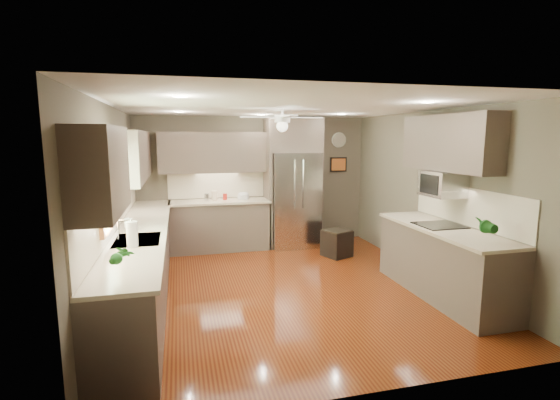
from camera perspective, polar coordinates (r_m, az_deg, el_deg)
name	(u,v)px	position (r m, az deg, el deg)	size (l,w,h in m)	color
floor	(287,287)	(5.89, 1.04, -12.13)	(5.00, 5.00, 0.00)	#471709
ceiling	(288,107)	(5.51, 1.12, 12.92)	(5.00, 5.00, 0.00)	white
wall_back	(254,181)	(7.99, -3.62, 2.66)	(4.50, 4.50, 0.00)	brown
wall_front	(371,248)	(3.27, 12.68, -6.59)	(4.50, 4.50, 0.00)	brown
wall_left	(113,207)	(5.44, -22.47, -0.91)	(5.00, 5.00, 0.00)	brown
wall_right	(432,195)	(6.52, 20.54, 0.72)	(5.00, 5.00, 0.00)	brown
canister_b	(207,197)	(7.60, -10.26, 0.40)	(0.09, 0.09, 0.14)	silver
canister_c	(214,196)	(7.64, -9.22, 0.62)	(0.11, 0.11, 0.18)	beige
canister_d	(225,197)	(7.67, -7.74, 0.47)	(0.08, 0.08, 0.12)	maroon
soap_bottle	(129,222)	(5.44, -20.51, -2.98)	(0.10, 0.10, 0.21)	white
potted_plant_left	(122,256)	(3.76, -21.34, -7.30)	(0.17, 0.12, 0.32)	#175117
potted_plant_right	(485,226)	(5.14, 26.90, -3.24)	(0.19, 0.16, 0.35)	#175117
bowl	(244,198)	(7.67, -5.15, 0.26)	(0.23, 0.23, 0.06)	beige
left_run	(142,261)	(5.72, -18.84, -8.14)	(0.65, 4.70, 1.45)	brown
back_run	(220,224)	(7.72, -8.47, -3.39)	(1.85, 0.65, 1.45)	brown
uppers	(227,153)	(6.06, -7.50, 6.54)	(4.50, 4.70, 0.95)	brown
window	(107,188)	(4.90, -23.16, 1.60)	(0.05, 1.12, 0.92)	#BFF2B2
sink	(137,242)	(4.98, -19.41, -5.62)	(0.50, 0.70, 0.32)	silver
refrigerator	(293,185)	(7.82, 1.90, 2.09)	(1.06, 0.75, 2.45)	silver
right_run	(443,261)	(5.86, 21.98, -7.91)	(0.70, 2.20, 1.45)	brown
microwave	(442,184)	(5.92, 21.88, 2.12)	(0.43, 0.55, 0.34)	silver
ceiling_fan	(282,121)	(5.79, 0.32, 11.07)	(1.18, 1.18, 0.32)	white
recessed_lights	(278,110)	(5.89, -0.31, 12.61)	(2.84, 3.14, 0.01)	white
wall_clock	(339,140)	(8.42, 8.27, 8.36)	(0.30, 0.03, 0.30)	white
framed_print	(338,165)	(8.43, 8.21, 4.96)	(0.36, 0.03, 0.30)	black
stool	(337,243)	(7.33, 8.00, -6.02)	(0.55, 0.55, 0.49)	black
paper_towel	(132,234)	(4.63, -20.09, -4.53)	(0.12, 0.12, 0.30)	white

